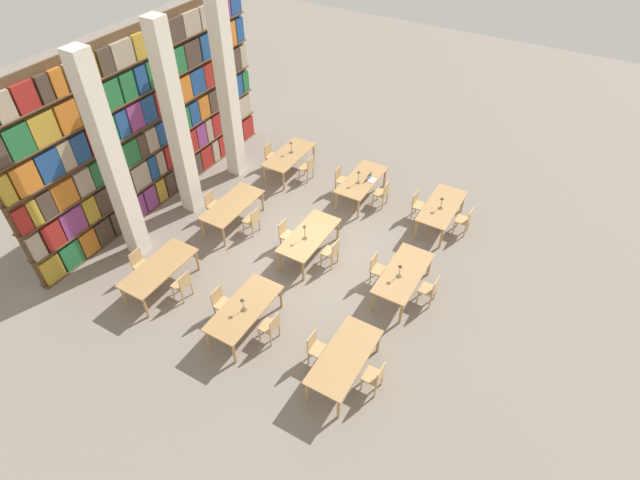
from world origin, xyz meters
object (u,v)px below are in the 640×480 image
at_px(laptop, 371,179).
at_px(chair_13, 140,264).
at_px(chair_1, 316,348).
at_px(chair_12, 183,284).
at_px(desk_lamp_0, 400,269).
at_px(desk_lamp_3, 305,230).
at_px(chair_0, 375,376).
at_px(desk_lamp_1, 442,201).
at_px(chair_4, 465,220).
at_px(reading_table_4, 309,236).
at_px(pillar_center, 176,124).
at_px(chair_14, 252,220).
at_px(reading_table_2, 442,207).
at_px(desk_lamp_4, 359,175).
at_px(chair_3, 377,268).
at_px(reading_table_8, 289,156).
at_px(reading_table_0, 345,358).
at_px(desk_lamp_5, 291,145).
at_px(reading_table_1, 403,274).
at_px(chair_9, 286,234).
at_px(chair_16, 308,167).
at_px(chair_6, 271,326).
at_px(chair_11, 341,179).
at_px(chair_15, 213,204).
at_px(chair_8, 332,252).
at_px(reading_table_5, 362,181).
at_px(chair_2, 430,289).
at_px(chair_7, 221,302).
at_px(reading_table_7, 233,206).
at_px(chair_10, 383,193).
at_px(reading_table_6, 159,269).
at_px(pillar_left, 112,164).
at_px(desk_lamp_2, 243,302).
at_px(pillar_right, 227,92).
at_px(reading_table_3, 244,309).

height_order(laptop, chair_13, laptop).
xyz_separation_m(chair_1, laptop, (6.36, 1.68, 0.31)).
bearing_deg(chair_12, desk_lamp_0, -59.59).
bearing_deg(laptop, desk_lamp_3, 174.00).
relative_size(chair_0, desk_lamp_1, 2.16).
relative_size(chair_4, reading_table_4, 0.42).
height_order(pillar_center, chair_12, pillar_center).
bearing_deg(chair_14, reading_table_2, -56.40).
height_order(desk_lamp_0, desk_lamp_4, desk_lamp_4).
xyz_separation_m(chair_3, chair_14, (-0.02, 4.15, 0.00)).
distance_m(chair_13, reading_table_8, 6.41).
height_order(reading_table_0, desk_lamp_5, desk_lamp_5).
xyz_separation_m(reading_table_1, chair_9, (-0.01, 3.67, -0.20)).
relative_size(chair_4, chair_16, 1.00).
height_order(chair_6, chair_14, same).
height_order(reading_table_4, chair_11, chair_11).
height_order(reading_table_0, desk_lamp_0, desk_lamp_0).
bearing_deg(chair_15, chair_12, 25.85).
height_order(chair_3, chair_16, same).
bearing_deg(chair_6, chair_9, 26.69).
height_order(chair_8, reading_table_5, chair_8).
relative_size(chair_0, desk_lamp_4, 1.92).
height_order(chair_2, desk_lamp_4, desk_lamp_4).
bearing_deg(chair_7, chair_13, -89.58).
height_order(chair_0, reading_table_7, chair_0).
distance_m(reading_table_1, reading_table_5, 4.29).
relative_size(reading_table_4, chair_11, 2.40).
height_order(chair_13, reading_table_8, chair_13).
bearing_deg(chair_1, chair_16, -147.21).
bearing_deg(reading_table_0, chair_16, 37.26).
bearing_deg(chair_11, desk_lamp_0, 45.93).
xyz_separation_m(chair_12, chair_15, (3.09, 1.50, 0.00)).
distance_m(reading_table_5, chair_11, 0.78).
height_order(chair_10, reading_table_6, chair_10).
xyz_separation_m(chair_0, chair_13, (-0.04, 7.09, 0.00)).
bearing_deg(reading_table_8, chair_1, -142.73).
distance_m(desk_lamp_0, desk_lamp_5, 6.69).
distance_m(chair_0, chair_11, 7.56).
distance_m(chair_11, chair_16, 1.33).
bearing_deg(chair_13, reading_table_6, 88.78).
xyz_separation_m(pillar_left, chair_12, (-0.75, -2.43, -2.51)).
xyz_separation_m(desk_lamp_2, chair_16, (6.40, 2.08, -0.55)).
relative_size(reading_table_0, chair_15, 2.40).
bearing_deg(pillar_center, reading_table_0, -113.33).
distance_m(reading_table_2, reading_table_8, 5.59).
distance_m(pillar_center, chair_7, 5.45).
bearing_deg(chair_16, chair_11, -91.51).
xyz_separation_m(pillar_right, reading_table_3, (-5.49, -4.46, -2.32)).
distance_m(reading_table_2, desk_lamp_5, 5.59).
xyz_separation_m(chair_4, chair_9, (-3.25, 4.32, 0.00)).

